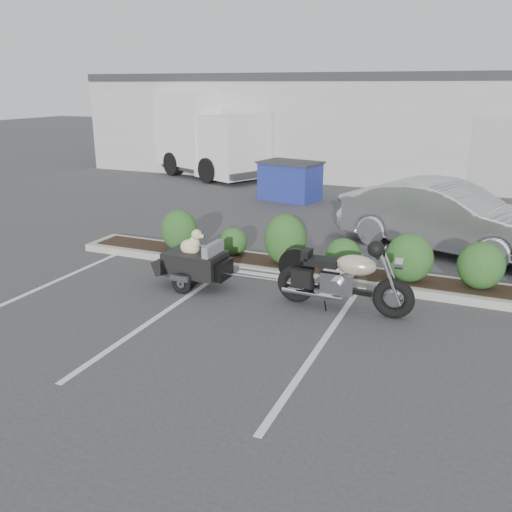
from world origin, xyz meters
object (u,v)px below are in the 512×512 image
at_px(sedan, 445,217).
at_px(delivery_truck, 197,134).
at_px(dumpster, 290,180).
at_px(pet_trailer, 194,262).
at_px(motorcycle, 343,279).

bearing_deg(sedan, delivery_truck, 72.16).
relative_size(sedan, dumpster, 2.24).
xyz_separation_m(pet_trailer, delivery_truck, (-6.53, 11.90, 1.16)).
bearing_deg(motorcycle, dumpster, 116.51).
xyz_separation_m(sedan, dumpster, (-5.09, 4.01, -0.15)).
height_order(dumpster, delivery_truck, delivery_truck).
relative_size(motorcycle, dumpster, 1.11).
bearing_deg(motorcycle, delivery_truck, 129.29).
relative_size(motorcycle, delivery_truck, 0.30).
height_order(motorcycle, delivery_truck, delivery_truck).
distance_m(motorcycle, delivery_truck, 15.16).
distance_m(sedan, delivery_truck, 13.09).
relative_size(dumpster, delivery_truck, 0.27).
distance_m(motorcycle, sedan, 4.38).
bearing_deg(dumpster, sedan, -26.74).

